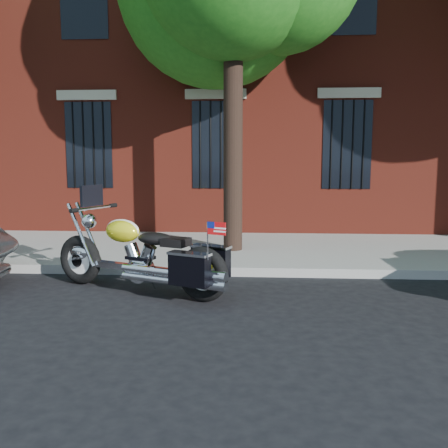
{
  "coord_description": "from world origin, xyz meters",
  "views": [
    {
      "loc": [
        0.95,
        -6.58,
        1.92
      ],
      "look_at": [
        0.47,
        0.8,
        0.93
      ],
      "focal_mm": 40.0,
      "sensor_mm": 36.0,
      "label": 1
    }
  ],
  "objects": [
    {
      "name": "ground",
      "position": [
        0.0,
        0.0,
        0.0
      ],
      "size": [
        120.0,
        120.0,
        0.0
      ],
      "primitive_type": "plane",
      "color": "black",
      "rests_on": "ground"
    },
    {
      "name": "curb",
      "position": [
        0.0,
        1.38,
        0.07
      ],
      "size": [
        40.0,
        0.16,
        0.15
      ],
      "primitive_type": "cube",
      "color": "gray",
      "rests_on": "ground"
    },
    {
      "name": "sidewalk",
      "position": [
        0.0,
        3.26,
        0.07
      ],
      "size": [
        40.0,
        3.6,
        0.15
      ],
      "primitive_type": "cube",
      "color": "gray",
      "rests_on": "ground"
    },
    {
      "name": "building",
      "position": [
        0.0,
        10.06,
        6.0
      ],
      "size": [
        26.0,
        10.08,
        12.0
      ],
      "color": "maroon",
      "rests_on": "ground"
    },
    {
      "name": "motorcycle",
      "position": [
        -0.6,
        0.2,
        0.51
      ],
      "size": [
        2.71,
        1.62,
        1.51
      ],
      "rotation": [
        0.0,
        0.0,
        -0.4
      ],
      "color": "black",
      "rests_on": "ground"
    }
  ]
}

